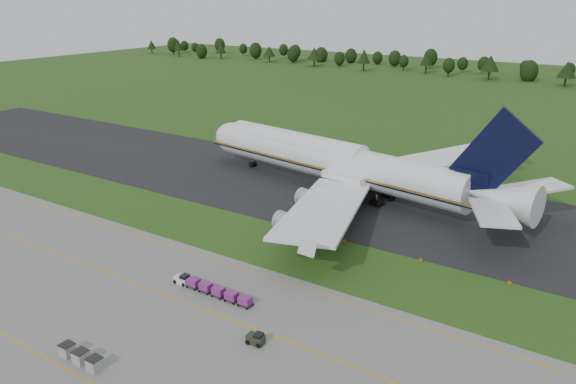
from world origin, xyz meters
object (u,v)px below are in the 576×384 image
Objects in this scene: aircraft at (338,162)px; utility_cart at (256,339)px; baggage_train at (211,289)px; edge_markers at (381,251)px; uld_row at (81,357)px.

utility_cart is at bearing -71.36° from aircraft.
edge_markers is at bearing 60.59° from baggage_train.
baggage_train is 6.15× the size of utility_cart.
utility_cart is (18.40, -54.56, -5.75)m from aircraft.
uld_row is 48.36m from edge_markers.
aircraft is 5.88× the size of baggage_train.
edge_markers is at bearing 70.12° from uld_row.
baggage_train is at bearing -82.81° from aircraft.
uld_row is at bearing -136.10° from utility_cart.
aircraft is at bearing 97.19° from baggage_train.
baggage_train is 29.26m from edge_markers.
aircraft is at bearing 108.64° from utility_cart.
utility_cart is 31.71m from edge_markers.
baggage_train is 20.10m from uld_row.
aircraft reaches higher than edge_markers.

